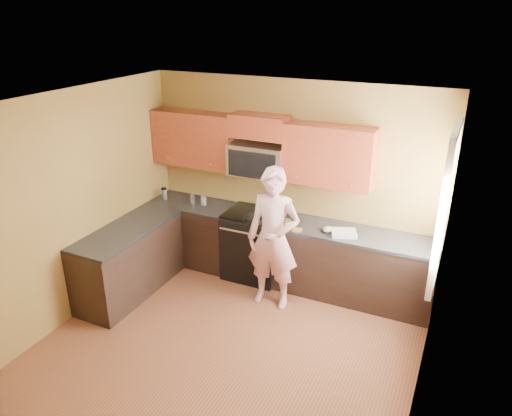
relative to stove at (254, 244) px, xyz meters
The scene contains 27 objects.
floor 1.79m from the stove, 76.57° to the right, with size 4.00×4.00×0.00m, color brown.
ceiling 2.81m from the stove, 76.57° to the right, with size 4.00×4.00×0.00m, color white.
wall_back 1.02m from the stove, 39.09° to the left, with size 4.00×4.00×0.00m, color olive.
wall_front 3.80m from the stove, 83.79° to the right, with size 4.00×4.00×0.00m, color olive.
wall_left 2.48m from the stove, 133.69° to the right, with size 4.00×4.00×0.00m, color olive.
wall_right 3.05m from the stove, 34.91° to the right, with size 4.00×4.00×0.00m, color olive.
cabinet_back_run 0.40m from the stove, ahead, with size 4.00×0.60×0.88m, color black.
cabinet_left_run 1.69m from the stove, 140.41° to the right, with size 0.60×1.60×0.88m, color black.
countertop_back 0.58m from the stove, ahead, with size 4.00×0.62×0.04m, color black.
countertop_left 1.73m from the stove, 140.19° to the right, with size 0.62×1.60×0.04m, color black.
stove is the anchor object (origin of this frame).
microwave 0.98m from the stove, 90.00° to the left, with size 0.76×0.40×0.42m, color silver, non-canonical shape.
upper_cab_left 1.40m from the stove, behind, with size 1.22×0.33×0.75m, color #933721, non-canonical shape.
upper_cab_right 1.36m from the stove, ahead, with size 1.12×0.33×0.75m, color #933721, non-canonical shape.
upper_cab_over_mw 1.63m from the stove, 90.00° to the left, with size 0.76×0.33×0.30m, color #933721.
window 2.70m from the stove, 11.29° to the right, with size 0.06×1.06×1.66m, color white, non-canonical shape.
woman 0.84m from the stove, 46.28° to the right, with size 0.66×0.43×1.80m, color pink.
frying_pan 0.54m from the stove, 68.10° to the right, with size 0.27×0.48×0.06m, color black, non-canonical shape.
butter_tub 0.69m from the stove, 12.05° to the right, with size 0.12×0.12×0.08m, color yellow, non-canonical shape.
toast_slice 0.86m from the stove, 17.09° to the right, with size 0.11×0.11×0.01m, color #B27F47.
napkin_a 0.54m from the stove, 41.99° to the right, with size 0.11×0.12×0.06m, color silver.
napkin_b 1.16m from the stove, ahead, with size 0.12×0.13×0.07m, color silver.
dish_towel 1.35m from the stove, ahead, with size 0.30×0.24×0.05m, color white.
travel_mug 1.50m from the stove, behind, with size 0.08×0.08×0.17m, color silver, non-canonical shape.
glass_a 1.12m from the stove, behind, with size 0.07×0.07×0.12m, color silver.
glass_b 0.95m from the stove, behind, with size 0.07×0.07×0.12m, color silver.
glass_c 0.95m from the stove, behind, with size 0.07×0.07×0.12m, color silver.
Camera 1 is at (2.14, -3.75, 3.53)m, focal length 34.01 mm.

